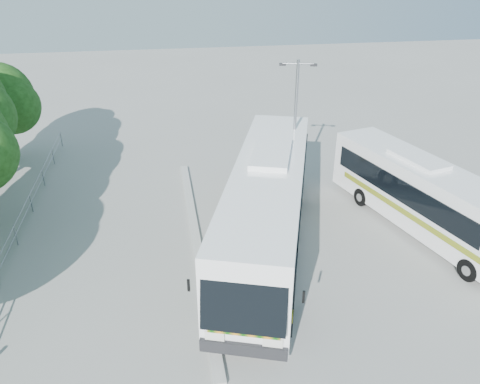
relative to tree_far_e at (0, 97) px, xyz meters
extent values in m
plane|color=gray|center=(12.63, -13.30, -3.89)|extent=(100.00, 100.00, 0.00)
cube|color=#B2B2AD|center=(10.33, -11.30, -3.81)|extent=(0.40, 16.00, 0.15)
cylinder|color=gray|center=(2.63, -9.30, -2.94)|extent=(0.06, 22.00, 0.06)
cylinder|color=gray|center=(2.63, -9.30, -3.34)|extent=(0.06, 22.00, 0.06)
cylinder|color=gray|center=(2.63, 0.70, -3.39)|extent=(0.06, 0.06, 1.00)
cylinder|color=#382314|center=(-0.07, 0.00, -2.50)|extent=(0.36, 0.36, 2.77)
sphere|color=#19390F|center=(0.68, -0.50, -0.42)|extent=(3.28, 3.28, 3.28)
cube|color=white|center=(13.33, -12.22, -1.81)|extent=(6.93, 13.47, 3.38)
cube|color=black|center=(11.16, -18.53, -1.39)|extent=(2.57, 1.30, 2.15)
cube|color=black|center=(12.21, -11.13, -1.39)|extent=(3.50, 10.08, 1.22)
cube|color=black|center=(14.87, -12.04, -1.39)|extent=(3.50, 10.08, 1.22)
cube|color=#0C510B|center=(11.88, -12.07, -2.45)|extent=(3.77, 10.91, 0.31)
cylinder|color=black|center=(10.74, -15.90, -3.33)|extent=(0.67, 1.16, 1.11)
cylinder|color=black|center=(13.11, -16.71, -3.33)|extent=(0.67, 1.16, 1.11)
cylinder|color=black|center=(13.36, -8.25, -3.33)|extent=(0.67, 1.16, 1.11)
cylinder|color=black|center=(15.73, -9.06, -3.33)|extent=(0.67, 1.16, 1.11)
cube|color=white|center=(20.63, -12.19, -2.17)|extent=(4.93, 11.22, 2.79)
cube|color=black|center=(19.37, -11.95, -1.83)|extent=(2.21, 8.53, 1.01)
cube|color=black|center=(21.63, -11.37, -1.83)|extent=(2.21, 8.53, 1.01)
cube|color=#0C571C|center=(19.57, -12.75, -2.70)|extent=(2.37, 9.24, 0.26)
cylinder|color=black|center=(20.51, -15.91, -3.43)|extent=(0.49, 0.96, 0.92)
cylinder|color=black|center=(18.86, -9.43, -3.43)|extent=(0.49, 0.96, 0.92)
cylinder|color=black|center=(20.87, -8.92, -3.43)|extent=(0.49, 0.96, 0.92)
cylinder|color=gray|center=(15.59, -8.04, -0.35)|extent=(0.17, 0.17, 7.08)
cylinder|color=gray|center=(15.59, -8.04, 3.02)|extent=(1.39, 0.43, 0.07)
cube|color=black|center=(14.90, -7.86, 2.97)|extent=(0.34, 0.23, 0.11)
cube|color=black|center=(16.27, -8.22, 2.97)|extent=(0.34, 0.23, 0.11)
camera|label=1|loc=(9.24, -28.90, 7.46)|focal=35.00mm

